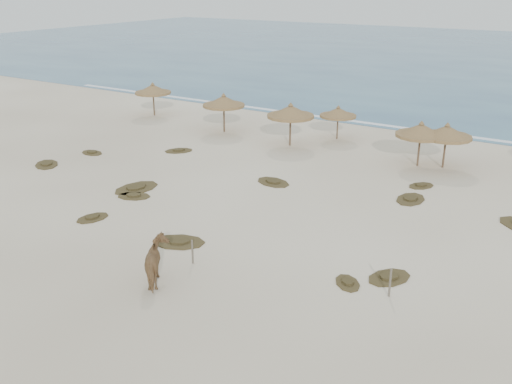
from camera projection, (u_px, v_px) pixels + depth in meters
ground at (180, 239)px, 26.68m from camera, size 160.00×160.00×0.00m
ocean at (496, 58)px, 86.10m from camera, size 200.00×100.00×0.01m
foam_line at (380, 125)px, 47.28m from camera, size 70.00×0.60×0.01m
palapa_0 at (153, 90)px, 49.78m from camera, size 3.94×3.94×2.94m
palapa_1 at (224, 102)px, 44.38m from camera, size 4.32×4.32×3.09m
palapa_2 at (291, 112)px, 40.67m from camera, size 3.86×3.86×3.18m
palapa_3 at (338, 113)px, 42.51m from camera, size 3.04×3.04×2.58m
palapa_4 at (421, 131)px, 36.25m from camera, size 3.45×3.45×3.00m
palapa_5 at (447, 133)px, 35.90m from camera, size 3.56×3.56×2.98m
horse at (157, 262)px, 22.57m from camera, size 2.12×2.27×1.81m
fence_post_near at (192, 252)px, 24.22m from camera, size 0.10×0.10×1.10m
fence_post_far at (390, 283)px, 21.70m from camera, size 0.11×0.11×1.18m
scrub_0 at (47, 164)px, 37.18m from camera, size 2.62×2.50×0.16m
scrub_1 at (136, 188)px, 33.02m from camera, size 2.22×3.05×0.16m
scrub_2 at (134, 196)px, 31.81m from camera, size 2.20×1.85×0.16m
scrub_3 at (273, 182)px, 33.97m from camera, size 2.56×2.00×0.16m
scrub_4 at (389, 277)px, 23.18m from camera, size 2.05×2.35×0.16m
scrub_6 at (179, 150)px, 40.13m from camera, size 2.27×2.31×0.16m
scrub_7 at (410, 199)px, 31.36m from camera, size 1.49×2.24×0.16m
scrub_8 at (92, 153)px, 39.66m from camera, size 1.85×1.32×0.16m
scrub_9 at (179, 242)px, 26.30m from camera, size 2.90×2.46×0.16m
scrub_10 at (421, 186)px, 33.38m from camera, size 1.76×1.95×0.16m
scrub_11 at (93, 218)px, 28.93m from camera, size 1.47×1.92×0.16m
scrub_12 at (348, 283)px, 22.77m from camera, size 1.64×1.69×0.16m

